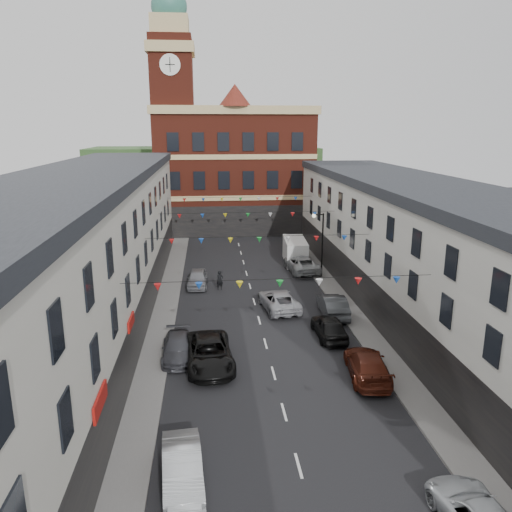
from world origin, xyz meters
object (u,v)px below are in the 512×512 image
object	(u,v)px
car_left_c	(209,353)
car_right_e	(333,305)
car_right_d	(329,327)
car_right_f	(302,264)
car_left_d	(178,348)
street_lamp	(320,236)
car_left_e	(197,278)
moving_car	(279,300)
pedestrian	(220,280)
car_right_c	(367,365)
car_left_b	(182,468)
white_van	(295,251)

from	to	relation	value
car_left_c	car_right_e	distance (m)	11.62
car_right_d	car_right_f	distance (m)	15.53
car_left_c	car_left_d	xyz separation A→B (m)	(-1.90, 1.24, -0.15)
street_lamp	car_left_c	bearing A→B (deg)	-121.25
car_left_e	moving_car	bearing A→B (deg)	-43.12
car_right_f	pedestrian	distance (m)	9.29
car_left_e	pedestrian	distance (m)	2.24
car_left_d	car_right_e	bearing A→B (deg)	27.06
street_lamp	car_right_c	world-z (taller)	street_lamp
car_right_d	car_left_e	bearing A→B (deg)	-54.26
car_right_f	pedestrian	bearing A→B (deg)	26.71
car_left_c	car_right_e	world-z (taller)	car_left_c
car_right_e	pedestrian	size ratio (longest dim) A/B	2.87
car_left_e	car_right_c	xyz separation A→B (m)	(9.69, -17.36, 0.01)
car_right_f	moving_car	xyz separation A→B (m)	(-3.61, -9.96, -0.05)
car_left_d	car_right_d	size ratio (longest dim) A/B	1.01
car_right_c	car_right_d	bearing A→B (deg)	-74.88
pedestrian	car_right_c	bearing A→B (deg)	-82.80
car_left_b	white_van	distance (m)	33.56
car_left_c	white_van	xyz separation A→B (m)	(8.86, 22.16, 0.41)
street_lamp	pedestrian	xyz separation A→B (m)	(-9.19, -2.71, -3.07)
street_lamp	pedestrian	size ratio (longest dim) A/B	3.61
car_left_e	pedestrian	bearing A→B (deg)	-28.21
car_right_d	car_right_e	size ratio (longest dim) A/B	0.92
car_left_b	car_left_e	world-z (taller)	car_left_e
car_left_b	pedestrian	size ratio (longest dim) A/B	2.61
car_left_b	moving_car	size ratio (longest dim) A/B	0.83
pedestrian	street_lamp	bearing A→B (deg)	-1.88
car_right_c	car_left_c	bearing A→B (deg)	-7.65
car_left_d	car_left_e	xyz separation A→B (m)	(0.93, 13.90, 0.09)
street_lamp	car_left_d	xyz separation A→B (m)	(-12.05, -15.49, -3.26)
pedestrian	car_right_e	bearing A→B (deg)	-58.15
car_left_d	pedestrian	xyz separation A→B (m)	(2.86, 12.78, 0.19)
moving_car	pedestrian	xyz separation A→B (m)	(-4.36, 5.18, 0.10)
car_left_b	car_right_f	size ratio (longest dim) A/B	0.77
car_left_c	car_left_d	bearing A→B (deg)	142.53
moving_car	white_van	size ratio (longest dim) A/B	0.96
car_right_d	white_van	world-z (taller)	white_van
moving_car	white_van	distance (m)	13.80
car_left_d	pedestrian	size ratio (longest dim) A/B	2.68
white_van	car_left_c	bearing A→B (deg)	-108.10
street_lamp	car_left_c	size ratio (longest dim) A/B	1.05
car_left_c	pedestrian	size ratio (longest dim) A/B	3.44
white_van	pedestrian	size ratio (longest dim) A/B	3.28
car_right_c	pedestrian	size ratio (longest dim) A/B	3.06
car_left_e	car_right_c	world-z (taller)	car_right_c
car_left_c	moving_car	size ratio (longest dim) A/B	1.09
car_left_e	white_van	xyz separation A→B (m)	(9.83, 7.03, 0.48)
street_lamp	white_van	bearing A→B (deg)	103.34
car_left_e	car_right_d	bearing A→B (deg)	-51.24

